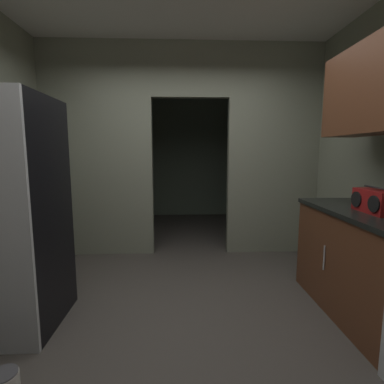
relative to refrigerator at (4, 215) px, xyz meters
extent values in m
plane|color=#47423D|center=(1.42, -0.01, -0.91)|extent=(20.00, 20.00, 0.00)
cube|color=gray|center=(0.29, 1.69, 0.50)|extent=(1.44, 0.12, 2.82)
cube|color=gray|center=(2.66, 1.69, 0.50)|extent=(1.24, 0.12, 2.82)
cube|color=gray|center=(1.52, 1.69, 1.55)|extent=(1.03, 0.12, 0.70)
cube|color=slate|center=(1.42, 4.20, 0.50)|extent=(3.71, 0.10, 2.82)
cube|color=slate|center=(-0.38, 2.94, 0.50)|extent=(0.10, 2.51, 2.82)
cube|color=slate|center=(3.23, 2.94, 0.50)|extent=(0.10, 2.51, 2.82)
cube|color=black|center=(0.00, 0.02, 0.00)|extent=(0.78, 0.73, 1.83)
cylinder|color=#B7BABC|center=(2.64, 0.10, -0.43)|extent=(0.01, 0.01, 0.22)
cube|color=maroon|center=(2.92, -0.07, 0.10)|extent=(0.14, 0.37, 0.18)
cylinder|color=#262626|center=(2.92, -0.07, 0.21)|extent=(0.02, 0.26, 0.02)
cylinder|color=black|center=(2.84, -0.18, 0.10)|extent=(0.01, 0.13, 0.13)
cylinder|color=black|center=(2.84, 0.04, 0.10)|extent=(0.01, 0.13, 0.13)
cylinder|color=#4C4C51|center=(0.40, -0.80, -0.72)|extent=(0.16, 0.16, 0.01)
camera|label=1|loc=(1.38, -2.29, 0.49)|focal=27.26mm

